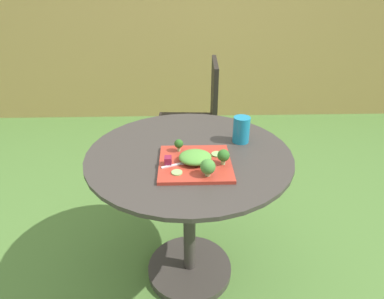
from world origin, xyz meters
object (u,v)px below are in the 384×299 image
object	(u,v)px
salad_plate	(195,163)
drinking_glass	(241,131)
fork	(184,163)
patio_chair	(198,114)

from	to	relation	value
salad_plate	drinking_glass	distance (m)	0.30
salad_plate	fork	size ratio (longest dim) A/B	1.92
patio_chair	salad_plate	size ratio (longest dim) A/B	3.13
patio_chair	salad_plate	world-z (taller)	patio_chair
fork	drinking_glass	bearing A→B (deg)	39.57
patio_chair	drinking_glass	xyz separation A→B (m)	(0.15, -0.85, 0.26)
drinking_glass	fork	bearing A→B (deg)	-140.43
drinking_glass	salad_plate	bearing A→B (deg)	-136.73
salad_plate	drinking_glass	xyz separation A→B (m)	(0.22, 0.20, 0.05)
patio_chair	fork	bearing A→B (deg)	-95.87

